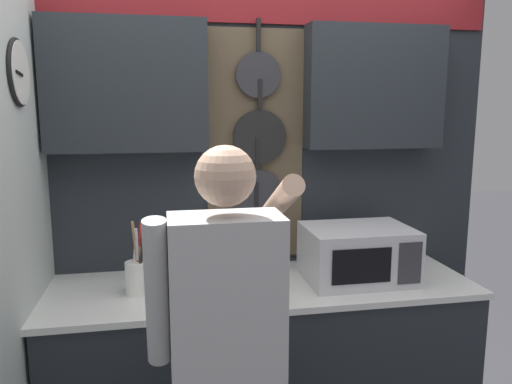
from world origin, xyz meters
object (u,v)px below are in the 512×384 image
Objects in this scene: knife_block at (176,270)px; person at (227,338)px; utensil_crock at (137,275)px; microwave at (357,253)px.

knife_block is 0.17× the size of person.
utensil_crock is at bearing 115.88° from person.
knife_block is at bearing -0.40° from utensil_crock.
microwave is 0.90m from knife_block.
knife_block reaches higher than microwave.
utensil_crock is 0.75m from person.
utensil_crock is 0.21× the size of person.
person reaches higher than knife_block.
microwave is at bearing -0.04° from knife_block.
utensil_crock is (-0.18, 0.00, -0.01)m from knife_block.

